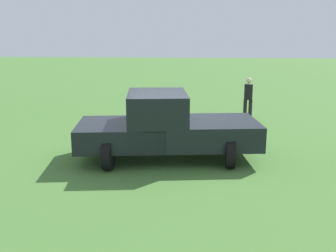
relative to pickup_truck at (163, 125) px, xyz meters
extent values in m
plane|color=#477533|center=(0.46, -0.17, -0.92)|extent=(80.00, 80.00, 0.00)
cylinder|color=black|center=(1.02, -1.52, -0.55)|extent=(0.75, 0.22, 0.75)
cylinder|color=black|center=(-0.60, -1.73, -0.55)|extent=(0.75, 0.22, 0.75)
cylinder|color=black|center=(0.63, 1.49, -0.55)|extent=(0.75, 0.22, 0.75)
cylinder|color=black|center=(-0.98, 1.28, -0.55)|extent=(0.75, 0.22, 0.75)
cube|color=black|center=(0.20, -1.53, -0.21)|extent=(2.15, 2.13, 0.64)
cube|color=black|center=(-0.02, 0.16, 0.17)|extent=(2.10, 1.75, 1.40)
cube|color=slate|center=(-0.02, 0.16, 0.61)|extent=(1.92, 1.50, 0.48)
cube|color=black|center=(-0.14, 1.10, -0.23)|extent=(2.20, 2.50, 0.60)
cube|color=silver|center=(0.31, -2.41, -0.47)|extent=(1.85, 0.35, 0.16)
cylinder|color=black|center=(5.13, -2.93, -0.54)|extent=(0.14, 0.14, 0.78)
cylinder|color=black|center=(5.13, -2.73, -0.54)|extent=(0.14, 0.14, 0.78)
cylinder|color=black|center=(5.13, -2.83, 0.14)|extent=(0.32, 0.32, 0.58)
sphere|color=beige|center=(5.13, -2.83, 0.58)|extent=(0.21, 0.21, 0.21)
camera|label=1|loc=(-10.19, -0.91, 2.45)|focal=42.51mm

